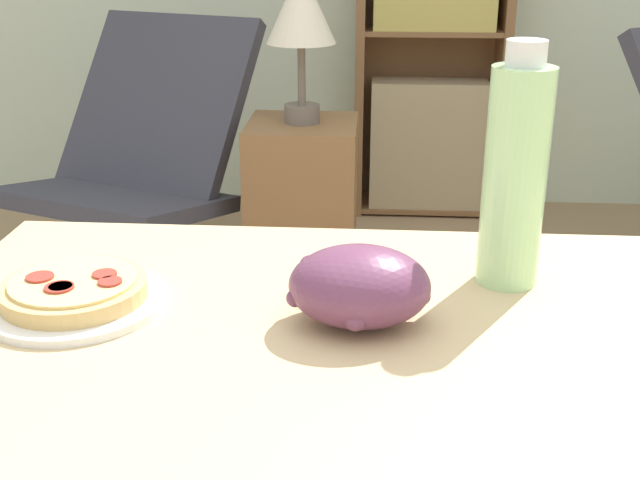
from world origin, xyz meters
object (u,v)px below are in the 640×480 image
lounge_chair_near (136,210)px  table_lamp (301,13)px  bookshelf (432,47)px  grape_bunch (359,286)px  pizza_on_plate (75,294)px  drink_bottle (515,174)px  side_table (303,212)px

lounge_chair_near → table_lamp: (0.55, -0.00, 0.63)m
bookshelf → grape_bunch: bearing=-95.3°
pizza_on_plate → lounge_chair_near: size_ratio=0.23×
grape_bunch → bookshelf: 2.53m
pizza_on_plate → lounge_chair_near: (-0.43, 1.60, -0.47)m
drink_bottle → lounge_chair_near: 1.87m
lounge_chair_near → table_lamp: bearing=20.6°
bookshelf → pizza_on_plate: bearing=-102.8°
table_lamp → grape_bunch: bearing=-82.5°
pizza_on_plate → drink_bottle: 0.55m
bookshelf → table_lamp: 1.03m
drink_bottle → table_lamp: 1.54m
side_table → drink_bottle: bearing=-75.1°
bookshelf → drink_bottle: bearing=-91.2°
side_table → table_lamp: table_lamp is taller
pizza_on_plate → table_lamp: 1.61m
bookshelf → side_table: (-0.45, -0.90, -0.40)m
lounge_chair_near → side_table: 0.55m
pizza_on_plate → side_table: pizza_on_plate is taller
drink_bottle → table_lamp: table_lamp is taller
grape_bunch → bookshelf: (0.23, 2.52, -0.09)m
drink_bottle → bookshelf: size_ratio=0.20×
pizza_on_plate → side_table: 1.67m
grape_bunch → lounge_chair_near: lounge_chair_near is taller
drink_bottle → side_table: drink_bottle is taller
drink_bottle → pizza_on_plate: bearing=-168.3°
grape_bunch → drink_bottle: bearing=34.4°
lounge_chair_near → table_lamp: 0.84m
lounge_chair_near → side_table: (0.55, -0.00, 0.01)m
grape_bunch → side_table: grape_bunch is taller
grape_bunch → lounge_chair_near: (-0.77, 1.62, -0.50)m
pizza_on_plate → drink_bottle: (0.52, 0.11, 0.13)m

